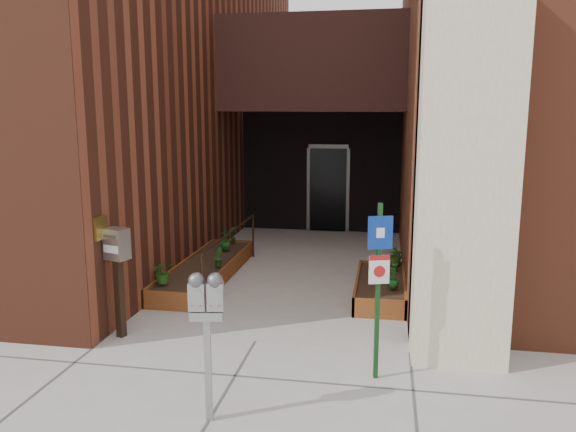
% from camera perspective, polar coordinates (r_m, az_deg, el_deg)
% --- Properties ---
extents(ground, '(80.00, 80.00, 0.00)m').
position_cam_1_polar(ground, '(7.59, -3.38, -12.61)').
color(ground, '#9E9991').
rests_on(ground, ground).
extents(architecture, '(20.00, 14.60, 10.00)m').
position_cam_1_polar(architecture, '(13.95, 2.52, 18.70)').
color(architecture, brown).
rests_on(architecture, ground).
extents(planter_left, '(0.90, 3.60, 0.30)m').
position_cam_1_polar(planter_left, '(10.40, -8.30, -5.50)').
color(planter_left, brown).
rests_on(planter_left, ground).
extents(planter_right, '(0.80, 2.20, 0.30)m').
position_cam_1_polar(planter_right, '(9.43, 9.36, -7.22)').
color(planter_right, brown).
rests_on(planter_right, ground).
extents(handrail, '(0.04, 3.34, 0.90)m').
position_cam_1_polar(handrail, '(10.06, -5.77, -2.38)').
color(handrail, black).
rests_on(handrail, ground).
extents(parking_meter, '(0.34, 0.18, 1.50)m').
position_cam_1_polar(parking_meter, '(5.43, -8.28, -9.15)').
color(parking_meter, gray).
rests_on(parking_meter, ground).
extents(sign_post, '(0.27, 0.10, 2.02)m').
position_cam_1_polar(sign_post, '(6.26, 9.20, -5.74)').
color(sign_post, '#153A17').
rests_on(sign_post, ground).
extents(payment_dropbox, '(0.35, 0.30, 1.49)m').
position_cam_1_polar(payment_dropbox, '(7.73, -16.93, -4.23)').
color(payment_dropbox, black).
rests_on(payment_dropbox, ground).
extents(shrub_left_a, '(0.49, 0.49, 0.38)m').
position_cam_1_polar(shrub_left_a, '(9.15, -12.60, -5.53)').
color(shrub_left_a, '#2A5919').
rests_on(shrub_left_a, planter_left).
extents(shrub_left_b, '(0.23, 0.23, 0.33)m').
position_cam_1_polar(shrub_left_b, '(10.02, -7.13, -4.14)').
color(shrub_left_b, '#185016').
rests_on(shrub_left_b, planter_left).
extents(shrub_left_c, '(0.30, 0.30, 0.39)m').
position_cam_1_polar(shrub_left_c, '(11.19, -6.40, -2.42)').
color(shrub_left_c, '#164F17').
rests_on(shrub_left_c, planter_left).
extents(shrub_left_d, '(0.25, 0.25, 0.34)m').
position_cam_1_polar(shrub_left_d, '(11.79, -5.63, -1.86)').
color(shrub_left_d, '#1D5317').
rests_on(shrub_left_d, planter_left).
extents(shrub_right_a, '(0.20, 0.20, 0.33)m').
position_cam_1_polar(shrub_right_a, '(8.87, 10.65, -6.14)').
color(shrub_right_a, '#1C6320').
rests_on(shrub_right_a, planter_right).
extents(shrub_right_b, '(0.20, 0.20, 0.38)m').
position_cam_1_polar(shrub_right_b, '(9.87, 10.92, -4.31)').
color(shrub_right_b, '#2C601B').
rests_on(shrub_right_b, planter_right).
extents(shrub_right_c, '(0.43, 0.43, 0.36)m').
position_cam_1_polar(shrub_right_c, '(10.20, 10.89, -3.89)').
color(shrub_right_c, '#2D631C').
rests_on(shrub_right_c, planter_right).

